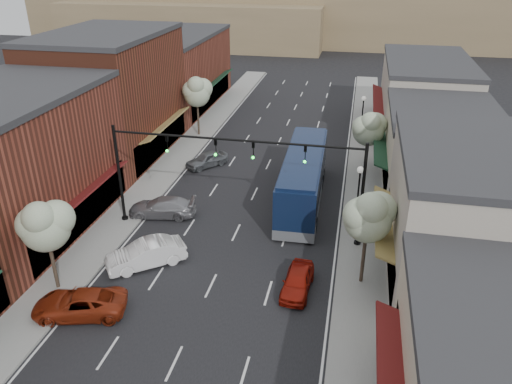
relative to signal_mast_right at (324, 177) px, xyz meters
The scene contains 27 objects.
ground 10.81m from the signal_mast_right, 125.10° to the right, with size 160.00×160.00×0.00m, color black.
sidewalk_left 18.10m from the signal_mast_right, 143.17° to the left, with size 2.80×73.00×0.15m, color gray.
sidewalk_right 11.78m from the signal_mast_right, 75.18° to the left, with size 2.80×73.00×0.15m, color gray.
curb_left 17.04m from the signal_mast_right, 140.24° to the left, with size 0.25×73.00×0.17m, color gray.
curb_right 11.53m from the signal_mast_right, 82.52° to the left, with size 0.25×73.00×0.17m, color gray.
bldg_left_midnear 19.95m from the signal_mast_right, behind, with size 10.14×14.10×9.40m.
bldg_left_midfar 23.22m from the signal_mast_right, 148.85° to the left, with size 10.14×14.10×10.90m.
bldg_left_far 34.32m from the signal_mast_right, 125.32° to the left, with size 10.14×18.10×8.40m.
bldg_right_midnear 8.37m from the signal_mast_right, 13.86° to the right, with size 9.14×12.10×7.90m.
bldg_right_midfar 12.94m from the signal_mast_right, 51.07° to the left, with size 9.14×12.10×6.40m.
bldg_right_far 25.35m from the signal_mast_right, 71.37° to the left, with size 9.14×16.10×7.40m.
hill_far 82.21m from the signal_mast_right, 93.92° to the left, with size 120.00×30.00×12.00m, color #7A6647.
hill_near 76.41m from the signal_mast_right, 113.63° to the left, with size 50.00×20.00×8.00m, color #7A6647.
signal_mast_right is the anchor object (origin of this frame).
signal_mast_left 11.24m from the signal_mast_right, behind, with size 8.22×0.46×7.00m.
tree_right_near 4.89m from the signal_mast_right, 56.09° to the right, with size 2.85×2.65×5.95m.
tree_right_far 12.27m from the signal_mast_right, 77.15° to the left, with size 2.85×2.65×5.43m.
tree_left_near 16.05m from the signal_mast_right, 149.86° to the right, with size 2.85×2.65×5.69m.
tree_left_far 22.68m from the signal_mast_right, 127.71° to the left, with size 2.85×2.65×6.13m.
lamp_post_near 3.69m from the signal_mast_right, 48.95° to the left, with size 0.44×0.44×4.44m.
lamp_post_far 20.19m from the signal_mast_right, 83.78° to the left, with size 0.44×0.44×4.44m.
coach_bus 6.37m from the signal_mast_right, 108.44° to the left, with size 3.05×12.58×3.82m.
red_hatchback 6.77m from the signal_mast_right, 98.24° to the right, with size 1.51×3.75×1.28m, color maroon.
parked_car_a 15.61m from the signal_mast_right, 140.03° to the right, with size 2.20×4.77×1.33m, color maroon.
parked_car_b 11.72m from the signal_mast_right, 154.36° to the right, with size 1.64×4.71×1.55m, color white.
parked_car_c 12.03m from the signal_mast_right, behind, with size 1.93×4.74×1.37m, color gray.
parked_car_d 15.54m from the signal_mast_right, 135.89° to the left, with size 1.55×3.84×1.31m, color slate.
Camera 1 is at (7.17, -20.00, 17.21)m, focal length 35.00 mm.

